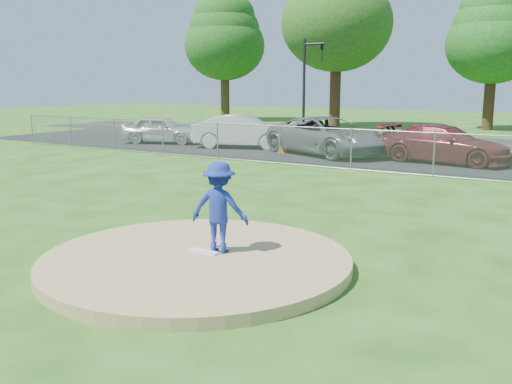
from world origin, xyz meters
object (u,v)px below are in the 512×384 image
at_px(traffic_signal_left, 308,79).
at_px(parked_car_gray, 327,136).
at_px(tree_center, 494,32).
at_px(parked_car_silver, 162,130).
at_px(tree_far_left, 224,36).
at_px(parked_car_white, 243,131).
at_px(parked_car_darkred, 444,144).
at_px(pitcher, 219,207).
at_px(traffic_cone, 282,144).
at_px(tree_left, 337,9).

bearing_deg(traffic_signal_left, parked_car_gray, -56.96).
height_order(tree_center, parked_car_silver, tree_center).
bearing_deg(tree_far_left, parked_car_silver, -65.73).
bearing_deg(parked_car_white, tree_center, -43.26).
bearing_deg(parked_car_darkred, parked_car_white, 94.62).
height_order(tree_center, pitcher, tree_center).
bearing_deg(tree_far_left, tree_center, 2.73).
bearing_deg(traffic_signal_left, traffic_cone, -72.80).
distance_m(traffic_signal_left, parked_car_white, 6.50).
relative_size(traffic_cone, parked_car_gray, 0.13).
relative_size(tree_left, tree_center, 1.27).
bearing_deg(pitcher, tree_left, -84.95).
distance_m(traffic_signal_left, parked_car_darkred, 11.49).
relative_size(traffic_cone, parked_car_white, 0.16).
relative_size(pitcher, parked_car_darkred, 0.31).
xyz_separation_m(tree_left, parked_car_darkred, (11.47, -15.32, -7.48)).
distance_m(tree_left, pitcher, 33.37).
distance_m(tree_center, parked_car_darkred, 19.25).
relative_size(traffic_cone, parked_car_darkred, 0.15).
bearing_deg(parked_car_darkred, tree_far_left, 59.10).
height_order(tree_center, traffic_cone, tree_center).
xyz_separation_m(tree_far_left, pitcher, (22.21, -32.59, -6.05)).
bearing_deg(parked_car_darkred, parked_car_silver, 96.92).
bearing_deg(parked_car_darkred, pitcher, -174.25).
bearing_deg(traffic_cone, tree_center, 73.18).
distance_m(tree_far_left, tree_center, 21.03).
height_order(tree_center, parked_car_white, tree_center).
bearing_deg(pitcher, parked_car_darkred, -106.05).
relative_size(tree_far_left, traffic_signal_left, 1.92).
bearing_deg(tree_left, parked_car_gray, -67.49).
xyz_separation_m(tree_center, pitcher, (1.21, -33.59, -5.46)).
bearing_deg(tree_left, parked_car_white, -83.56).
bearing_deg(pitcher, parked_car_silver, -61.70).
distance_m(pitcher, traffic_cone, 16.36).
distance_m(traffic_signal_left, parked_car_gray, 7.96).
distance_m(traffic_signal_left, traffic_cone, 7.67).
bearing_deg(parked_car_white, parked_car_darkred, -110.54).
height_order(tree_left, parked_car_silver, tree_left).
xyz_separation_m(tree_far_left, parked_car_silver, (7.83, -17.37, -6.33)).
height_order(traffic_cone, parked_car_white, parked_car_white).
distance_m(tree_center, parked_car_white, 20.58).
bearing_deg(parked_car_silver, tree_left, -31.33).
relative_size(pitcher, traffic_cone, 2.10).
height_order(tree_far_left, parked_car_darkred, tree_far_left).
xyz_separation_m(traffic_cone, parked_car_darkred, (7.14, 0.44, 0.36)).
xyz_separation_m(parked_car_gray, parked_car_darkred, (5.12, 0.01, -0.09)).
distance_m(pitcher, parked_car_darkred, 15.27).
bearing_deg(pitcher, parked_car_white, -73.72).
height_order(tree_left, tree_center, tree_left).
distance_m(parked_car_white, parked_car_gray, 4.68).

